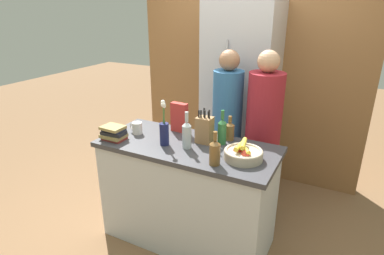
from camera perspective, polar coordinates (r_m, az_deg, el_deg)
name	(u,v)px	position (r m, az deg, el deg)	size (l,w,h in m)	color
ground_plane	(188,236)	(3.10, -0.73, -18.79)	(14.00, 14.00, 0.00)	brown
kitchen_island	(188,193)	(2.83, -0.78, -11.57)	(1.47, 0.66, 0.92)	silver
back_wall_wood	(248,67)	(3.84, 9.97, 10.46)	(2.67, 0.12, 2.60)	olive
refrigerator	(240,99)	(3.55, 8.57, 4.96)	(0.72, 0.63, 2.03)	#B7B7BC
fruit_bowl	(243,153)	(2.38, 9.10, -4.58)	(0.29, 0.29, 0.13)	tan
knife_block	(205,130)	(2.61, 2.24, -0.36)	(0.13, 0.11, 0.29)	olive
flower_vase	(164,130)	(2.56, -4.97, -0.46)	(0.07, 0.07, 0.37)	#191E4C
cereal_box	(179,117)	(2.83, -2.27, 1.80)	(0.15, 0.07, 0.26)	red
coffee_mug	(137,128)	(2.85, -9.76, -0.08)	(0.13, 0.09, 0.10)	silver
book_stack	(114,133)	(2.76, -13.76, -0.93)	(0.20, 0.15, 0.12)	maroon
bottle_oil	(222,131)	(2.59, 5.37, -0.58)	(0.07, 0.07, 0.29)	#286633
bottle_vinegar	(215,152)	(2.26, 4.07, -4.31)	(0.08, 0.08, 0.25)	brown
bottle_wine	(230,130)	(2.69, 6.72, -0.53)	(0.08, 0.08, 0.21)	brown
bottle_water	(187,134)	(2.50, -0.94, -1.16)	(0.07, 0.07, 0.30)	#B2BCC1
person_at_sink	(227,123)	(3.08, 6.21, 0.74)	(0.28, 0.28, 1.62)	#383842
person_in_blue	(263,130)	(2.97, 12.48, -0.40)	(0.32, 0.32, 1.64)	#383842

